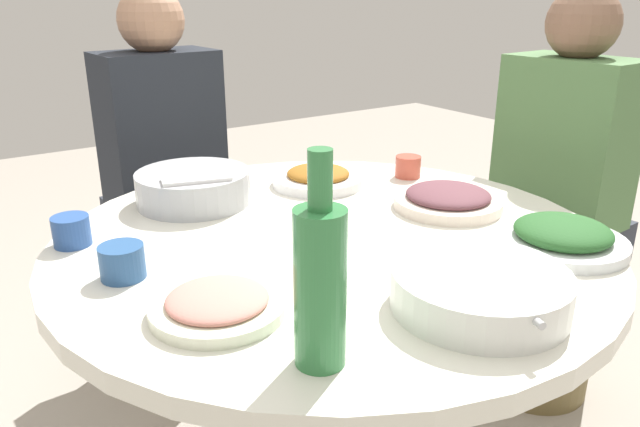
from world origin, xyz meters
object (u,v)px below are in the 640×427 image
dish_eggplant (448,199)px  tea_cup_far (71,231)px  dish_greens (562,237)px  tea_cup_side (122,262)px  dish_stirfry (318,178)px  diner_left (564,153)px  stool_for_diner_left (540,322)px  dish_shrimp (218,304)px  tea_cup_near (408,167)px  green_bottle (320,283)px  round_dining_table (330,294)px  rice_bowl (193,187)px  stool_for_diner_right (177,297)px  soup_bowl (480,291)px  diner_right (162,139)px

dish_eggplant → tea_cup_far: bearing=70.9°
dish_greens → tea_cup_side: 0.82m
dish_stirfry → tea_cup_far: bearing=94.3°
tea_cup_far → diner_left: (-0.21, -1.28, 0.01)m
stool_for_diner_left → diner_left: diner_left is taller
dish_shrimp → stool_for_diner_left: size_ratio=0.47×
tea_cup_near → tea_cup_far: 0.85m
green_bottle → tea_cup_far: (0.60, 0.18, -0.09)m
round_dining_table → dish_shrimp: bearing=116.1°
dish_stirfry → green_bottle: (-0.65, 0.44, 0.10)m
rice_bowl → tea_cup_side: rice_bowl is taller
tea_cup_side → stool_for_diner_left: (-0.01, -1.24, -0.53)m
dish_greens → green_bottle: size_ratio=0.83×
dish_eggplant → stool_for_diner_right: dish_eggplant is taller
diner_left → soup_bowl: bearing=117.2°
rice_bowl → dish_shrimp: 0.53m
rice_bowl → stool_for_diner_right: 0.74m
dish_shrimp → dish_stirfry: 0.67m
dish_shrimp → dish_greens: size_ratio=0.86×
green_bottle → stool_for_diner_right: 1.36m
dish_eggplant → tea_cup_side: bearing=84.9°
soup_bowl → tea_cup_far: 0.78m
stool_for_diner_left → dish_eggplant: bearing=96.4°
dish_eggplant → dish_shrimp: bearing=102.4°
stool_for_diner_left → stool_for_diner_right: 1.18m
round_dining_table → tea_cup_far: tea_cup_far is taller
dish_greens → stool_for_diner_right: 1.31m
dish_shrimp → tea_cup_side: tea_cup_side is taller
tea_cup_far → diner_right: bearing=-34.8°
diner_left → stool_for_diner_right: size_ratio=1.69×
tea_cup_near → green_bottle: bearing=130.3°
rice_bowl → green_bottle: (-0.70, 0.12, 0.08)m
dish_eggplant → soup_bowl: bearing=140.4°
green_bottle → tea_cup_far: bearing=16.3°
rice_bowl → tea_cup_side: bearing=138.6°
rice_bowl → soup_bowl: rice_bowl is taller
rice_bowl → stool_for_diner_right: rice_bowl is taller
dish_shrimp → tea_cup_near: tea_cup_near is taller
diner_right → dish_eggplant: bearing=-157.2°
dish_shrimp → diner_left: (0.20, -1.16, 0.02)m
dish_eggplant → stool_for_diner_right: 1.06m
diner_left → dish_stirfry: bearing=69.1°
rice_bowl → stool_for_diner_left: size_ratio=0.59×
diner_left → round_dining_table: bearing=92.6°
tea_cup_far → diner_right: (0.59, -0.41, 0.01)m
round_dining_table → stool_for_diner_left: round_dining_table is taller
dish_eggplant → tea_cup_near: tea_cup_near is taller
tea_cup_far → tea_cup_side: (-0.20, -0.04, 0.00)m
dish_eggplant → tea_cup_side: (0.06, 0.73, 0.01)m
tea_cup_far → dish_greens: bearing=-125.3°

